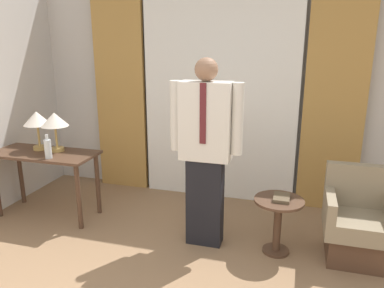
# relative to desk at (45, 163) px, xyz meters

# --- Properties ---
(wall_back) EXTENTS (10.00, 0.06, 2.70)m
(wall_back) POSITION_rel_desk_xyz_m (1.72, 1.19, 0.73)
(wall_back) COLOR beige
(wall_back) RESTS_ON ground_plane
(curtain_sheer_center) EXTENTS (1.86, 0.06, 2.58)m
(curtain_sheer_center) POSITION_rel_desk_xyz_m (1.72, 1.06, 0.67)
(curtain_sheer_center) COLOR white
(curtain_sheer_center) RESTS_ON ground_plane
(curtain_drape_left) EXTENTS (0.66, 0.06, 2.58)m
(curtain_drape_left) POSITION_rel_desk_xyz_m (0.42, 1.06, 0.67)
(curtain_drape_left) COLOR #B28442
(curtain_drape_left) RESTS_ON ground_plane
(curtain_drape_right) EXTENTS (0.66, 0.06, 2.58)m
(curtain_drape_right) POSITION_rel_desk_xyz_m (3.02, 1.06, 0.67)
(curtain_drape_right) COLOR #B28442
(curtain_drape_right) RESTS_ON ground_plane
(desk) EXTENTS (1.16, 0.51, 0.74)m
(desk) POSITION_rel_desk_xyz_m (0.00, 0.00, 0.00)
(desk) COLOR #4C3323
(desk) RESTS_ON ground_plane
(table_lamp_left) EXTENTS (0.29, 0.29, 0.43)m
(table_lamp_left) POSITION_rel_desk_xyz_m (-0.11, 0.09, 0.46)
(table_lamp_left) COLOR tan
(table_lamp_left) RESTS_ON desk
(table_lamp_right) EXTENTS (0.29, 0.29, 0.43)m
(table_lamp_right) POSITION_rel_desk_xyz_m (0.11, 0.09, 0.46)
(table_lamp_right) COLOR tan
(table_lamp_right) RESTS_ON desk
(bottle_near_edge) EXTENTS (0.07, 0.07, 0.25)m
(bottle_near_edge) POSITION_rel_desk_xyz_m (0.18, -0.16, 0.23)
(bottle_near_edge) COLOR silver
(bottle_near_edge) RESTS_ON desk
(person) EXTENTS (0.68, 0.22, 1.79)m
(person) POSITION_rel_desk_xyz_m (1.85, -0.09, 0.35)
(person) COLOR black
(person) RESTS_ON ground_plane
(armchair) EXTENTS (0.59, 0.55, 0.84)m
(armchair) POSITION_rel_desk_xyz_m (3.24, 0.02, -0.29)
(armchair) COLOR #4C3323
(armchair) RESTS_ON ground_plane
(side_table) EXTENTS (0.45, 0.45, 0.53)m
(side_table) POSITION_rel_desk_xyz_m (2.54, -0.08, -0.26)
(side_table) COLOR #4C3323
(side_table) RESTS_ON ground_plane
(book) EXTENTS (0.15, 0.21, 0.03)m
(book) POSITION_rel_desk_xyz_m (2.56, -0.07, -0.07)
(book) COLOR brown
(book) RESTS_ON side_table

